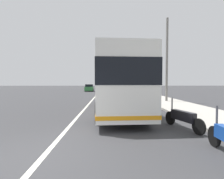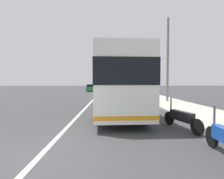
% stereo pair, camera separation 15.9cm
% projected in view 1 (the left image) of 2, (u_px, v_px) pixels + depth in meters
% --- Properties ---
extents(ground_plane, '(220.00, 220.00, 0.00)m').
position_uv_depth(ground_plane, '(44.00, 155.00, 4.64)').
color(ground_plane, '#38383A').
extents(sidewalk_curb, '(110.00, 3.60, 0.14)m').
position_uv_depth(sidewalk_curb, '(175.00, 105.00, 14.83)').
color(sidewalk_curb, '#B2ADA3').
rests_on(sidewalk_curb, ground).
extents(lane_divider_line, '(110.00, 0.16, 0.01)m').
position_uv_depth(lane_divider_line, '(87.00, 106.00, 14.63)').
color(lane_divider_line, silver).
rests_on(lane_divider_line, ground).
extents(coach_bus, '(10.34, 3.00, 3.56)m').
position_uv_depth(coach_bus, '(116.00, 82.00, 11.58)').
color(coach_bus, silver).
rests_on(coach_bus, ground).
extents(motorcycle_nearest_curb, '(2.22, 0.73, 1.25)m').
position_uv_depth(motorcycle_nearest_curb, '(183.00, 118.00, 7.27)').
color(motorcycle_nearest_curb, black).
rests_on(motorcycle_nearest_curb, ground).
extents(car_ahead_same_lane, '(4.29, 1.94, 1.56)m').
position_uv_depth(car_ahead_same_lane, '(89.00, 88.00, 39.50)').
color(car_ahead_same_lane, '#2D7238').
rests_on(car_ahead_same_lane, ground).
extents(car_far_distant, '(4.36, 1.84, 1.57)m').
position_uv_depth(car_far_distant, '(111.00, 87.00, 44.28)').
color(car_far_distant, red).
rests_on(car_far_distant, ground).
extents(car_side_street, '(4.21, 2.10, 1.45)m').
position_uv_depth(car_side_street, '(108.00, 87.00, 56.55)').
color(car_side_street, silver).
rests_on(car_side_street, ground).
extents(utility_pole, '(0.22, 0.22, 8.18)m').
position_uv_depth(utility_pole, '(167.00, 60.00, 17.10)').
color(utility_pole, slate).
rests_on(utility_pole, ground).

